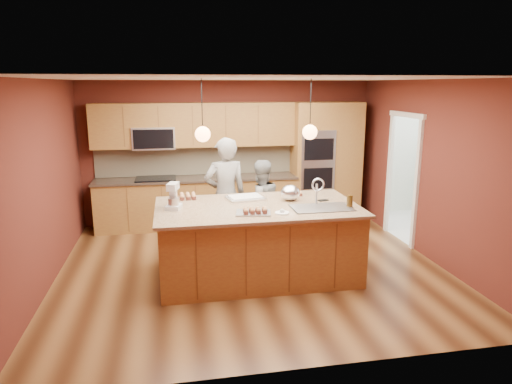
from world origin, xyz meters
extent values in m
plane|color=#442412|center=(0.00, 0.00, 0.00)|extent=(5.50, 5.50, 0.00)
plane|color=silver|center=(0.00, 0.00, 2.70)|extent=(5.50, 5.50, 0.00)
plane|color=#531F17|center=(0.00, 2.50, 1.35)|extent=(5.50, 0.00, 5.50)
plane|color=#531F17|center=(0.00, -2.50, 1.35)|extent=(5.50, 0.00, 5.50)
plane|color=#531F17|center=(-2.75, 0.00, 1.35)|extent=(0.00, 5.00, 5.00)
plane|color=#531F17|center=(2.75, 0.00, 1.35)|extent=(0.00, 5.00, 5.00)
cube|color=brown|center=(-0.65, 2.20, 0.45)|extent=(3.70, 0.60, 0.90)
cube|color=#30261E|center=(-0.65, 2.19, 0.92)|extent=(3.74, 0.64, 0.04)
cube|color=#C3B693|center=(-0.65, 2.48, 1.22)|extent=(3.70, 0.03, 0.56)
cube|color=brown|center=(-0.65, 2.32, 1.90)|extent=(3.70, 0.36, 0.80)
cube|color=black|center=(-1.40, 2.18, 0.94)|extent=(0.72, 0.52, 0.03)
cube|color=#A5A6AB|center=(-1.40, 2.30, 1.68)|extent=(0.76, 0.40, 0.40)
cube|color=brown|center=(1.60, 2.20, 1.15)|extent=(0.80, 0.60, 2.30)
cube|color=#A5A6AB|center=(1.60, 1.90, 1.20)|extent=(0.66, 0.04, 1.20)
cube|color=brown|center=(2.25, 2.20, 1.15)|extent=(0.50, 0.60, 2.30)
plane|color=beige|center=(3.65, 1.20, 0.00)|extent=(2.60, 2.60, 0.00)
plane|color=silver|center=(4.55, 1.20, 1.35)|extent=(0.00, 2.70, 2.70)
cube|color=silver|center=(4.35, 1.20, 1.95)|extent=(0.35, 2.40, 0.75)
cylinder|color=black|center=(-0.69, -0.27, 2.35)|extent=(0.01, 0.01, 0.70)
sphere|color=#FF9E5D|center=(-0.69, -0.27, 2.00)|extent=(0.20, 0.20, 0.20)
cylinder|color=black|center=(0.75, -0.27, 2.35)|extent=(0.01, 0.01, 0.70)
sphere|color=#FF9E5D|center=(0.75, -0.27, 2.00)|extent=(0.20, 0.20, 0.20)
cube|color=brown|center=(0.03, -0.27, 0.49)|extent=(2.65, 1.44, 0.97)
cube|color=tan|center=(0.03, -0.27, 0.99)|extent=(2.75, 1.54, 0.04)
cube|color=#A5A6AB|center=(0.86, -0.54, 0.93)|extent=(0.79, 0.46, 0.18)
imported|color=black|center=(-0.29, 0.75, 0.92)|extent=(0.72, 0.52, 1.84)
imported|color=slate|center=(0.27, 0.75, 0.74)|extent=(0.82, 0.69, 1.47)
cube|color=silver|center=(-1.09, -0.22, 1.04)|extent=(0.24, 0.28, 0.05)
cube|color=silver|center=(-1.09, -0.12, 1.18)|extent=(0.11, 0.09, 0.24)
cube|color=silver|center=(-1.09, -0.20, 1.31)|extent=(0.18, 0.26, 0.09)
cylinder|color=silver|center=(-1.09, -0.25, 1.10)|extent=(0.14, 0.14, 0.13)
cube|color=white|center=(-0.07, 0.12, 1.03)|extent=(0.57, 0.47, 0.03)
cube|color=silver|center=(-0.07, 0.12, 1.05)|extent=(0.50, 0.39, 0.02)
cube|color=#A5A6AB|center=(-0.09, -0.64, 1.02)|extent=(0.49, 0.39, 0.02)
ellipsoid|color=silver|center=(0.55, -0.06, 1.12)|extent=(0.27, 0.27, 0.23)
cylinder|color=silver|center=(0.27, -0.70, 1.02)|extent=(0.19, 0.19, 0.01)
cylinder|color=#38240A|center=(1.24, -0.56, 1.09)|extent=(0.08, 0.08, 0.16)
cube|color=black|center=(1.00, -0.17, 1.02)|extent=(0.16, 0.12, 0.01)
cube|color=silver|center=(4.18, 0.90, 0.49)|extent=(0.76, 0.77, 0.97)
cube|color=silver|center=(4.18, 1.54, 0.50)|extent=(0.74, 0.75, 1.00)
camera|label=1|loc=(-1.09, -6.17, 2.63)|focal=32.00mm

